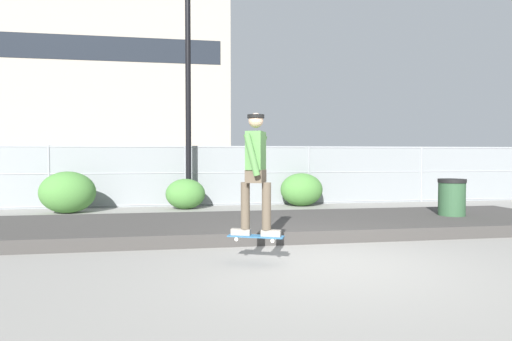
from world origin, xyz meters
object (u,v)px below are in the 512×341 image
trash_bin (452,202)px  street_lamp (188,63)px  skateboard (256,237)px  shrub_right (301,190)px  shrub_left (68,192)px  shrub_center (185,194)px  parked_car_near (102,175)px  skater (256,166)px

trash_bin → street_lamp: bearing=144.2°
skateboard → trash_bin: size_ratio=0.79×
street_lamp → shrub_right: (3.42, -0.00, -3.73)m
street_lamp → shrub_left: bearing=-169.8°
street_lamp → shrub_center: street_lamp is taller
parked_car_near → shrub_left: parked_car_near is taller
skateboard → shrub_right: (2.50, 6.65, 0.12)m
street_lamp → trash_bin: (5.70, -4.11, -3.71)m
street_lamp → parked_car_near: street_lamp is taller
shrub_center → shrub_right: shrub_right is taller
skater → parked_car_near: 11.27m
skateboard → trash_bin: trash_bin is taller
shrub_right → trash_bin: 4.70m
shrub_left → skateboard: bearing=-55.7°
skateboard → shrub_left: (-4.13, 6.07, 0.18)m
skater → street_lamp: 7.29m
street_lamp → trash_bin: street_lamp is taller
shrub_center → shrub_right: size_ratio=0.87×
parked_car_near → trash_bin: parked_car_near is taller
shrub_left → shrub_center: shrub_left is taller
shrub_center → trash_bin: trash_bin is taller
shrub_left → trash_bin: 9.59m
skateboard → skater: skater is taller
parked_car_near → shrub_right: size_ratio=3.47×
skateboard → shrub_center: bearing=98.9°
skater → trash_bin: (4.78, 2.54, -0.87)m
skater → shrub_right: 7.16m
shrub_left → shrub_center: (3.12, 0.39, -0.12)m
skateboard → street_lamp: bearing=97.9°
shrub_center → shrub_right: bearing=3.0°
shrub_center → trash_bin: bearing=-34.1°
street_lamp → shrub_center: 3.80m
skateboard → street_lamp: street_lamp is taller
skateboard → shrub_left: shrub_left is taller
shrub_center → shrub_right: (3.52, 0.19, 0.07)m
street_lamp → shrub_left: 4.91m
skater → shrub_left: 7.39m
shrub_left → trash_bin: size_ratio=1.41×
street_lamp → parked_car_near: 6.03m
skater → parked_car_near: skater is taller
parked_car_near → shrub_right: 7.64m
shrub_center → shrub_right: 3.52m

